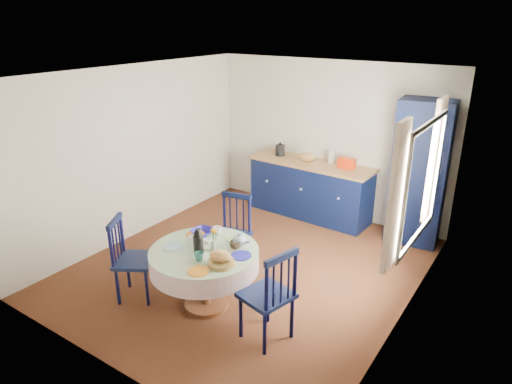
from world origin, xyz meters
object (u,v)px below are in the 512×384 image
chair_right (270,295)px  mug_a (194,241)px  kitchen_counter (310,188)px  dining_table (205,260)px  chair_left (131,258)px  mug_d (218,231)px  cobalt_bowl (203,232)px  mug_c (235,245)px  mug_b (199,257)px  chair_far (232,233)px  pantry_cabinet (419,173)px

chair_right → mug_a: bearing=-81.4°
kitchen_counter → mug_a: size_ratio=15.87×
dining_table → chair_left: (-0.86, -0.31, -0.10)m
kitchen_counter → mug_d: size_ratio=20.45×
cobalt_bowl → mug_c: bearing=-6.9°
kitchen_counter → chair_right: size_ratio=1.98×
mug_b → cobalt_bowl: 0.60m
dining_table → mug_c: dining_table is taller
dining_table → mug_a: dining_table is taller
chair_left → mug_d: size_ratio=9.79×
kitchen_counter → cobalt_bowl: (-0.03, -2.68, 0.28)m
chair_left → mug_d: (0.73, 0.69, 0.27)m
kitchen_counter → mug_b: kitchen_counter is taller
chair_right → mug_b: bearing=-66.9°
dining_table → mug_a: (-0.18, 0.03, 0.17)m
chair_far → chair_left: bearing=-126.8°
chair_left → chair_right: 1.76m
kitchen_counter → dining_table: size_ratio=1.73×
dining_table → chair_left: size_ratio=1.21×
chair_left → mug_d: chair_left is taller
pantry_cabinet → dining_table: (-1.44, -3.00, -0.43)m
dining_table → chair_far: (-0.28, 0.86, -0.10)m
mug_c → chair_far: bearing=129.5°
chair_left → mug_c: chair_left is taller
chair_right → chair_far: bearing=-114.6°
mug_a → pantry_cabinet: bearing=61.4°
chair_far → mug_b: bearing=-81.1°
pantry_cabinet → chair_right: 3.17m
pantry_cabinet → chair_left: 4.06m
cobalt_bowl → dining_table: bearing=-46.6°
kitchen_counter → chair_far: bearing=-88.5°
chair_left → chair_right: bearing=-112.7°
kitchen_counter → chair_far: (-0.04, -2.10, 0.03)m
mug_b → cobalt_bowl: mug_b is taller
pantry_cabinet → mug_c: pantry_cabinet is taller
mug_a → cobalt_bowl: 0.27m
chair_far → cobalt_bowl: size_ratio=3.97×
mug_c → kitchen_counter: bearing=100.2°
chair_left → pantry_cabinet: bearing=-64.9°
mug_a → mug_b: (0.28, -0.23, -0.01)m
kitchen_counter → cobalt_bowl: bearing=-88.2°
pantry_cabinet → chair_left: (-2.30, -3.30, -0.54)m
chair_right → kitchen_counter: bearing=-145.4°
dining_table → mug_c: (0.25, 0.22, 0.17)m
mug_b → cobalt_bowl: bearing=126.7°
mug_a → mug_b: bearing=-40.0°
mug_c → cobalt_bowl: mug_c is taller
mug_c → dining_table: bearing=-138.7°
dining_table → mug_d: size_ratio=11.83×
dining_table → cobalt_bowl: bearing=133.4°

